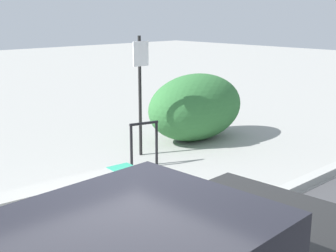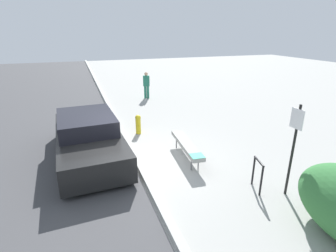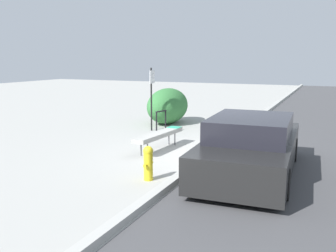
% 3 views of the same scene
% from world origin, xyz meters
% --- Properties ---
extents(bench, '(2.28, 0.58, 0.53)m').
position_xyz_m(bench, '(0.25, 1.55, 0.45)').
color(bench, '#515156').
rests_on(bench, ground_plane).
extents(bike_rack, '(0.54, 0.19, 0.83)m').
position_xyz_m(bike_rack, '(2.47, 2.53, 0.50)').
color(bike_rack, black).
rests_on(bike_rack, ground_plane).
extents(sign_post, '(0.36, 0.08, 2.30)m').
position_xyz_m(sign_post, '(2.87, 3.09, 1.38)').
color(sign_post, black).
rests_on(sign_post, ground_plane).
extents(shrub_hedge, '(2.45, 1.46, 1.44)m').
position_xyz_m(shrub_hedge, '(4.51, 3.17, 0.72)').
color(shrub_hedge, '#337038').
rests_on(shrub_hedge, ground_plane).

